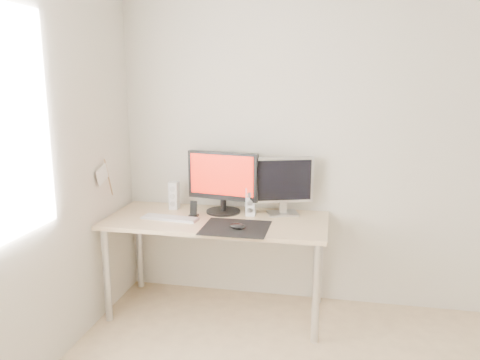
{
  "coord_description": "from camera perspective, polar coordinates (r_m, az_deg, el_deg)",
  "views": [
    {
      "loc": [
        -0.12,
        -1.78,
        1.72
      ],
      "look_at": [
        -0.77,
        1.45,
        1.01
      ],
      "focal_mm": 35.0,
      "sensor_mm": 36.0,
      "label": 1
    }
  ],
  "objects": [
    {
      "name": "second_monitor",
      "position": [
        3.47,
        5.29,
        -0.37
      ],
      "size": [
        0.44,
        0.22,
        0.43
      ],
      "color": "#B3B3B5",
      "rests_on": "desk"
    },
    {
      "name": "speaker_right",
      "position": [
        3.46,
        1.34,
        -2.61
      ],
      "size": [
        0.07,
        0.08,
        0.21
      ],
      "color": "white",
      "rests_on": "desk"
    },
    {
      "name": "mousepad",
      "position": [
        3.2,
        -0.55,
        -5.84
      ],
      "size": [
        0.45,
        0.4,
        0.0
      ],
      "primitive_type": "cube",
      "color": "black",
      "rests_on": "desk"
    },
    {
      "name": "wall_back",
      "position": [
        3.57,
        13.22,
        4.27
      ],
      "size": [
        3.5,
        0.0,
        3.5
      ],
      "primitive_type": "plane",
      "rotation": [
        1.57,
        0.0,
        0.0
      ],
      "color": "beige",
      "rests_on": "ground"
    },
    {
      "name": "keyboard",
      "position": [
        3.43,
        -8.54,
        -4.6
      ],
      "size": [
        0.43,
        0.16,
        0.02
      ],
      "color": "#B1B1B3",
      "rests_on": "desk"
    },
    {
      "name": "desk",
      "position": [
        3.44,
        -2.87,
        -5.96
      ],
      "size": [
        1.6,
        0.7,
        0.73
      ],
      "color": "#D1B587",
      "rests_on": "ground"
    },
    {
      "name": "speaker_left",
      "position": [
        3.67,
        -8.03,
        -1.87
      ],
      "size": [
        0.07,
        0.08,
        0.21
      ],
      "color": "white",
      "rests_on": "desk"
    },
    {
      "name": "mouse",
      "position": [
        3.16,
        -0.3,
        -5.66
      ],
      "size": [
        0.11,
        0.06,
        0.04
      ],
      "primitive_type": "ellipsoid",
      "color": "black",
      "rests_on": "mousepad"
    },
    {
      "name": "phone_dock",
      "position": [
        3.47,
        -5.68,
        -3.87
      ],
      "size": [
        0.07,
        0.06,
        0.12
      ],
      "color": "black",
      "rests_on": "desk"
    },
    {
      "name": "main_monitor",
      "position": [
        3.49,
        -2.12,
        -0.01
      ],
      "size": [
        0.55,
        0.3,
        0.47
      ],
      "color": "black",
      "rests_on": "desk"
    },
    {
      "name": "pennant",
      "position": [
        3.48,
        -16.2,
        0.55
      ],
      "size": [
        0.01,
        0.23,
        0.29
      ],
      "color": "#A57F54",
      "rests_on": "wall_left"
    }
  ]
}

